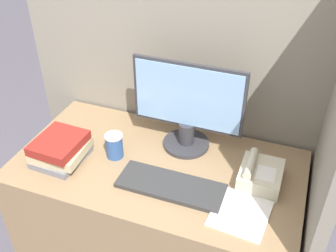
# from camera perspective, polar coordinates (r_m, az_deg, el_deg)

# --- Properties ---
(cubicle_panel_rear) EXTENTS (1.71, 0.04, 1.72)m
(cubicle_panel_rear) POSITION_cam_1_polar(r_m,az_deg,el_deg) (2.03, 2.48, 3.92)
(cubicle_panel_rear) COLOR gray
(cubicle_panel_rear) RESTS_ON ground_plane
(cubicle_panel_right) EXTENTS (0.04, 0.76, 1.72)m
(cubicle_panel_right) POSITION_cam_1_polar(r_m,az_deg,el_deg) (1.68, 21.56, -6.69)
(cubicle_panel_right) COLOR gray
(cubicle_panel_right) RESTS_ON ground_plane
(desk) EXTENTS (1.31, 0.70, 0.73)m
(desk) POSITION_cam_1_polar(r_m,az_deg,el_deg) (2.07, -1.37, -13.31)
(desk) COLOR #937551
(desk) RESTS_ON ground_plane
(monitor) EXTENTS (0.52, 0.22, 0.44)m
(monitor) POSITION_cam_1_polar(r_m,az_deg,el_deg) (1.81, 2.83, 2.41)
(monitor) COLOR #333338
(monitor) RESTS_ON desk
(keyboard) EXTENTS (0.46, 0.17, 0.02)m
(keyboard) POSITION_cam_1_polar(r_m,az_deg,el_deg) (1.69, 0.41, -8.66)
(keyboard) COLOR #333333
(keyboard) RESTS_ON desk
(mouse) EXTENTS (0.07, 0.05, 0.03)m
(mouse) POSITION_cam_1_polar(r_m,az_deg,el_deg) (1.65, 10.32, -10.61)
(mouse) COLOR silver
(mouse) RESTS_ON desk
(coffee_cup) EXTENTS (0.08, 0.08, 0.12)m
(coffee_cup) POSITION_cam_1_polar(r_m,az_deg,el_deg) (1.83, -7.79, -2.85)
(coffee_cup) COLOR #335999
(coffee_cup) RESTS_ON desk
(book_stack) EXTENTS (0.23, 0.24, 0.12)m
(book_stack) POSITION_cam_1_polar(r_m,az_deg,el_deg) (1.87, -15.36, -3.27)
(book_stack) COLOR slate
(book_stack) RESTS_ON desk
(desk_telephone) EXTENTS (0.18, 0.21, 0.11)m
(desk_telephone) POSITION_cam_1_polar(r_m,az_deg,el_deg) (1.74, 13.18, -6.86)
(desk_telephone) COLOR beige
(desk_telephone) RESTS_ON desk
(paper_pile) EXTENTS (0.24, 0.25, 0.01)m
(paper_pile) POSITION_cam_1_polar(r_m,az_deg,el_deg) (1.62, 10.45, -12.34)
(paper_pile) COLOR white
(paper_pile) RESTS_ON desk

